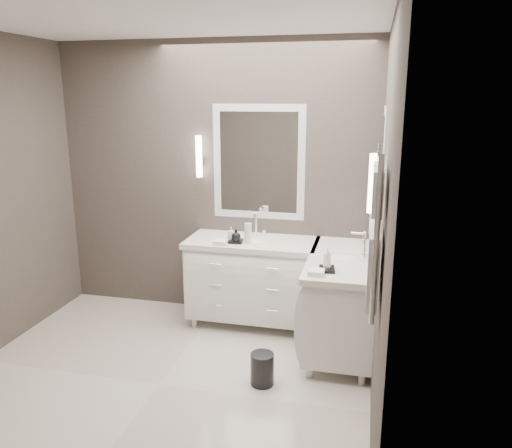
% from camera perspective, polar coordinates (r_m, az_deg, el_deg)
% --- Properties ---
extents(floor, '(3.20, 3.00, 0.01)m').
position_cam_1_polar(floor, '(4.13, -10.98, -17.60)').
color(floor, beige).
rests_on(floor, ground).
extents(ceiling, '(3.20, 3.00, 0.01)m').
position_cam_1_polar(ceiling, '(3.56, -13.22, 22.72)').
color(ceiling, white).
rests_on(ceiling, wall_back).
extents(wall_back, '(3.20, 0.01, 2.70)m').
position_cam_1_polar(wall_back, '(4.99, -4.74, 4.91)').
color(wall_back, '#433B36').
rests_on(wall_back, floor).
extents(wall_right, '(0.01, 3.00, 2.70)m').
position_cam_1_polar(wall_right, '(3.28, 14.34, -0.49)').
color(wall_right, '#433B36').
rests_on(wall_right, floor).
extents(vanity_back, '(1.24, 0.59, 0.97)m').
position_cam_1_polar(vanity_back, '(4.83, -0.42, -5.99)').
color(vanity_back, white).
rests_on(vanity_back, floor).
extents(vanity_right, '(0.59, 1.24, 0.97)m').
position_cam_1_polar(vanity_right, '(4.42, 9.80, -8.23)').
color(vanity_right, white).
rests_on(vanity_right, floor).
extents(mirror_back, '(0.90, 0.02, 1.10)m').
position_cam_1_polar(mirror_back, '(4.82, 0.29, 7.04)').
color(mirror_back, white).
rests_on(mirror_back, wall_back).
extents(mirror_right, '(0.02, 0.90, 1.10)m').
position_cam_1_polar(mirror_right, '(4.03, 14.10, 5.13)').
color(mirror_right, white).
rests_on(mirror_right, wall_right).
extents(sconce_back, '(0.06, 0.06, 0.40)m').
position_cam_1_polar(sconce_back, '(4.92, -6.54, 7.59)').
color(sconce_back, white).
rests_on(sconce_back, wall_back).
extents(sconce_right, '(0.06, 0.06, 0.40)m').
position_cam_1_polar(sconce_right, '(3.45, 13.20, 4.40)').
color(sconce_right, white).
rests_on(sconce_right, wall_right).
extents(towel_bar_corner, '(0.03, 0.22, 0.30)m').
position_cam_1_polar(towel_bar_corner, '(4.66, 13.06, 0.97)').
color(towel_bar_corner, white).
rests_on(towel_bar_corner, wall_right).
extents(towel_ladder, '(0.06, 0.58, 0.90)m').
position_cam_1_polar(towel_ladder, '(2.88, 13.42, -1.62)').
color(towel_ladder, white).
rests_on(towel_ladder, wall_right).
extents(waste_bin, '(0.21, 0.21, 0.25)m').
position_cam_1_polar(waste_bin, '(4.01, 0.71, -16.24)').
color(waste_bin, black).
rests_on(waste_bin, floor).
extents(amenity_tray_back, '(0.17, 0.14, 0.02)m').
position_cam_1_polar(amenity_tray_back, '(4.64, -2.55, -1.97)').
color(amenity_tray_back, black).
rests_on(amenity_tray_back, vanity_back).
extents(amenity_tray_right, '(0.14, 0.17, 0.02)m').
position_cam_1_polar(amenity_tray_right, '(3.94, 8.10, -5.12)').
color(amenity_tray_right, black).
rests_on(amenity_tray_right, vanity_right).
extents(water_bottle, '(0.09, 0.09, 0.19)m').
position_cam_1_polar(water_bottle, '(4.58, -0.92, -1.08)').
color(water_bottle, silver).
rests_on(water_bottle, vanity_back).
extents(soap_bottle_a, '(0.06, 0.06, 0.12)m').
position_cam_1_polar(soap_bottle_a, '(4.65, -2.85, -1.04)').
color(soap_bottle_a, white).
rests_on(soap_bottle_a, amenity_tray_back).
extents(soap_bottle_b, '(0.09, 0.09, 0.11)m').
position_cam_1_polar(soap_bottle_b, '(4.58, -2.30, -1.27)').
color(soap_bottle_b, black).
rests_on(soap_bottle_b, amenity_tray_back).
extents(soap_bottle_c, '(0.08, 0.08, 0.17)m').
position_cam_1_polar(soap_bottle_c, '(3.91, 8.15, -3.81)').
color(soap_bottle_c, white).
rests_on(soap_bottle_c, amenity_tray_right).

